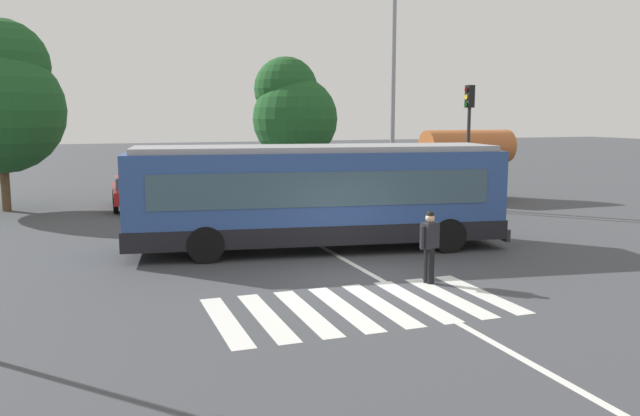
{
  "coord_description": "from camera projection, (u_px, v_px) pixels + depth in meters",
  "views": [
    {
      "loc": [
        -6.17,
        -13.99,
        3.94
      ],
      "look_at": [
        0.03,
        3.2,
        1.3
      ],
      "focal_mm": 36.27,
      "sensor_mm": 36.0,
      "label": 1
    }
  ],
  "objects": [
    {
      "name": "background_tree_left",
      "position": [
        0.0,
        97.0,
        26.14
      ],
      "size": [
        5.11,
        5.11,
        7.82
      ],
      "color": "brown",
      "rests_on": "ground_plane"
    },
    {
      "name": "parked_car_red",
      "position": [
        135.0,
        190.0,
        27.55
      ],
      "size": [
        1.97,
        4.55,
        1.35
      ],
      "color": "black",
      "rests_on": "ground_plane"
    },
    {
      "name": "parked_car_white",
      "position": [
        255.0,
        184.0,
        29.93
      ],
      "size": [
        2.01,
        4.57,
        1.35
      ],
      "color": "black",
      "rests_on": "ground_plane"
    },
    {
      "name": "pedestrian_crossing_street",
      "position": [
        429.0,
        243.0,
        15.12
      ],
      "size": [
        0.56,
        0.37,
        1.72
      ],
      "color": "black",
      "rests_on": "ground_plane"
    },
    {
      "name": "ground_plane",
      "position": [
        364.0,
        279.0,
        15.67
      ],
      "size": [
        160.0,
        160.0,
        0.0
      ],
      "primitive_type": "plane",
      "color": "#424449"
    },
    {
      "name": "bus_stop_shelter",
      "position": [
        467.0,
        148.0,
        29.96
      ],
      "size": [
        4.39,
        1.54,
        3.25
      ],
      "color": "#28282B",
      "rests_on": "ground_plane"
    },
    {
      "name": "traffic_light_far_corner",
      "position": [
        469.0,
        128.0,
        26.32
      ],
      "size": [
        0.33,
        0.32,
        5.13
      ],
      "color": "#28282B",
      "rests_on": "ground_plane"
    },
    {
      "name": "twin_arm_street_lamp",
      "position": [
        394.0,
        60.0,
        28.07
      ],
      "size": [
        4.36,
        0.32,
        10.48
      ],
      "color": "#939399",
      "rests_on": "ground_plane"
    },
    {
      "name": "background_tree_right",
      "position": [
        292.0,
        110.0,
        32.89
      ],
      "size": [
        4.33,
        4.33,
        6.87
      ],
      "color": "brown",
      "rests_on": "ground_plane"
    },
    {
      "name": "crosswalk_painted_stripes",
      "position": [
        362.0,
        306.0,
        13.41
      ],
      "size": [
        6.19,
        3.26,
        0.01
      ],
      "color": "silver",
      "rests_on": "ground_plane"
    },
    {
      "name": "city_transit_bus",
      "position": [
        316.0,
        196.0,
        18.87
      ],
      "size": [
        11.25,
        4.2,
        3.06
      ],
      "color": "black",
      "rests_on": "ground_plane"
    },
    {
      "name": "parked_car_charcoal",
      "position": [
        193.0,
        186.0,
        29.03
      ],
      "size": [
        2.13,
        4.62,
        1.35
      ],
      "color": "black",
      "rests_on": "ground_plane"
    },
    {
      "name": "lane_center_line",
      "position": [
        346.0,
        260.0,
        17.64
      ],
      "size": [
        0.16,
        24.0,
        0.01
      ],
      "primitive_type": "cube",
      "color": "silver",
      "rests_on": "ground_plane"
    }
  ]
}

